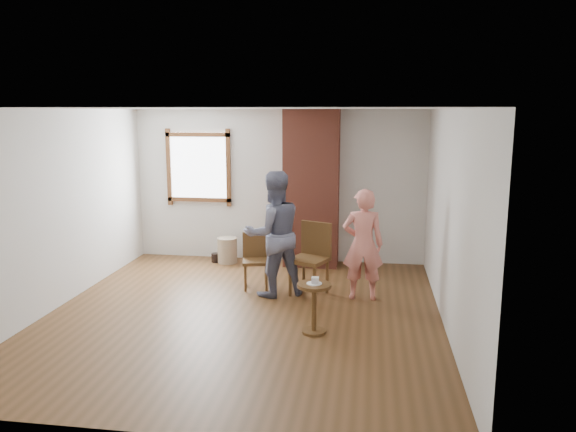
# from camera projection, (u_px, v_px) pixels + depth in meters

# --- Properties ---
(ground) EXTENTS (5.50, 5.50, 0.00)m
(ground) POSITION_uv_depth(u_px,v_px,m) (244.00, 314.00, 7.20)
(ground) COLOR brown
(ground) RESTS_ON ground
(room_shell) EXTENTS (5.04, 5.52, 2.62)m
(room_shell) POSITION_uv_depth(u_px,v_px,m) (248.00, 169.00, 7.46)
(room_shell) COLOR silver
(room_shell) RESTS_ON ground
(brick_chimney) EXTENTS (0.90, 0.50, 2.60)m
(brick_chimney) POSITION_uv_depth(u_px,v_px,m) (311.00, 189.00, 9.30)
(brick_chimney) COLOR brown
(brick_chimney) RESTS_ON ground
(stoneware_crock) EXTENTS (0.42, 0.42, 0.43)m
(stoneware_crock) POSITION_uv_depth(u_px,v_px,m) (227.00, 250.00, 9.61)
(stoneware_crock) COLOR tan
(stoneware_crock) RESTS_ON ground
(dark_pot) EXTENTS (0.18, 0.18, 0.15)m
(dark_pot) POSITION_uv_depth(u_px,v_px,m) (216.00, 258.00, 9.67)
(dark_pot) COLOR black
(dark_pot) RESTS_ON ground
(dining_chair_left) EXTENTS (0.45, 0.45, 0.81)m
(dining_chair_left) POSITION_uv_depth(u_px,v_px,m) (256.00, 257.00, 8.26)
(dining_chair_left) COLOR brown
(dining_chair_left) RESTS_ON ground
(dining_chair_right) EXTENTS (0.62, 0.62, 1.02)m
(dining_chair_right) POSITION_uv_depth(u_px,v_px,m) (312.00, 254.00, 7.94)
(dining_chair_right) COLOR brown
(dining_chair_right) RESTS_ON ground
(side_table) EXTENTS (0.40, 0.40, 0.60)m
(side_table) POSITION_uv_depth(u_px,v_px,m) (314.00, 300.00, 6.54)
(side_table) COLOR brown
(side_table) RESTS_ON ground
(cake_plate) EXTENTS (0.18, 0.18, 0.01)m
(cake_plate) POSITION_uv_depth(u_px,v_px,m) (314.00, 283.00, 6.50)
(cake_plate) COLOR white
(cake_plate) RESTS_ON side_table
(cake_slice) EXTENTS (0.08, 0.07, 0.06)m
(cake_slice) POSITION_uv_depth(u_px,v_px,m) (315.00, 281.00, 6.49)
(cake_slice) COLOR silver
(cake_slice) RESTS_ON cake_plate
(man) EXTENTS (1.07, 1.00, 1.76)m
(man) POSITION_uv_depth(u_px,v_px,m) (274.00, 234.00, 7.81)
(man) COLOR #121533
(man) RESTS_ON ground
(person_pink) EXTENTS (0.58, 0.40, 1.54)m
(person_pink) POSITION_uv_depth(u_px,v_px,m) (363.00, 244.00, 7.67)
(person_pink) COLOR #E17E70
(person_pink) RESTS_ON ground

